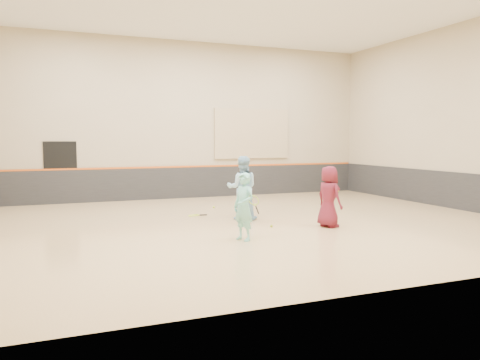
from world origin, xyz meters
name	(u,v)px	position (x,y,z in m)	size (l,w,h in m)	color
room	(243,194)	(0.00, 0.00, 0.81)	(15.04, 12.04, 6.22)	tan
wainscot_back	(185,183)	(0.00, 5.97, 0.60)	(14.90, 0.04, 1.20)	#232326
wainscot_right	(454,191)	(7.47, 0.00, 0.60)	(0.04, 11.90, 1.20)	#232326
accent_stripe	(185,167)	(0.00, 5.96, 1.22)	(14.90, 0.03, 0.06)	#D85914
acoustic_panel	(252,134)	(2.80, 5.95, 2.50)	(3.20, 0.08, 2.00)	tan
doorway	(61,173)	(-4.50, 5.98, 1.10)	(1.10, 0.05, 2.20)	black
girl	(244,207)	(-0.75, -1.94, 0.77)	(0.56, 0.37, 1.53)	#80DDD0
instructor	(242,188)	(0.25, 0.64, 0.90)	(0.88, 0.68, 1.80)	#9CD1F1
young_man	(329,197)	(1.91, -1.24, 0.79)	(0.77, 0.50, 1.59)	maroon
held_racket	(254,200)	(0.43, 0.26, 0.59)	(0.50, 0.50, 0.59)	#99BC29
spare_racket	(194,214)	(-0.87, 1.75, 0.05)	(0.75, 0.75, 0.11)	#B7DD30
ball_under_racket	(271,226)	(0.50, -0.76, 0.03)	(0.07, 0.07, 0.07)	#AFC52D
ball_in_hand	(337,191)	(2.09, -1.36, 0.95)	(0.07, 0.07, 0.07)	#CEDB33
ball_beside_spare	(214,207)	(0.18, 3.01, 0.03)	(0.07, 0.07, 0.07)	#C2E334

